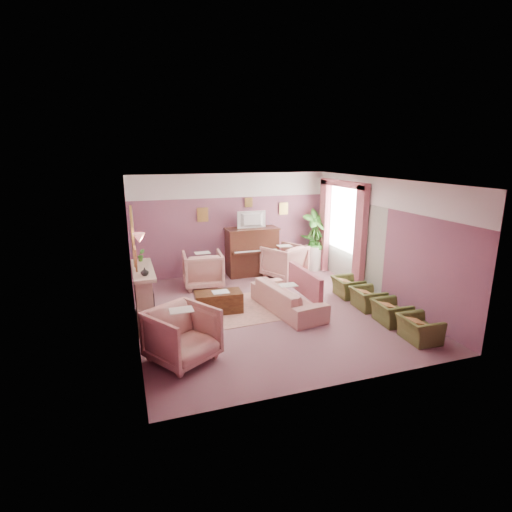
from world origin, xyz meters
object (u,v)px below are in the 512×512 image
object	(u,v)px
coffee_table	(218,302)
floral_armchair_right	(284,260)
piano	(252,252)
olive_chair_b	(391,309)
olive_chair_c	(367,295)
sofa	(288,293)
floral_armchair_left	(203,268)
floral_armchair_front	(182,332)
television	(252,218)
side_table	(312,258)
olive_chair_a	(419,325)
olive_chair_d	(348,284)

from	to	relation	value
coffee_table	floral_armchair_right	size ratio (longest dim) A/B	1.00
piano	olive_chair_b	bearing A→B (deg)	-68.29
olive_chair_c	sofa	bearing A→B (deg)	164.97
floral_armchair_left	olive_chair_b	world-z (taller)	floral_armchair_left
floral_armchair_front	television	bearing A→B (deg)	58.20
olive_chair_b	side_table	distance (m)	3.97
sofa	olive_chair_c	size ratio (longest dim) A/B	2.89
olive_chair_a	olive_chair_c	distance (m)	1.64
floral_armchair_front	piano	bearing A→B (deg)	58.50
floral_armchair_right	olive_chair_b	bearing A→B (deg)	-76.12
coffee_table	olive_chair_b	bearing A→B (deg)	-27.92
sofa	olive_chair_c	xyz separation A→B (m)	(1.71, -0.46, -0.11)
coffee_table	side_table	world-z (taller)	side_table
floral_armchair_right	olive_chair_a	bearing A→B (deg)	-78.68
sofa	olive_chair_b	xyz separation A→B (m)	(1.71, -1.28, -0.11)
floral_armchair_right	olive_chair_a	xyz separation A→B (m)	(0.86, -4.32, -0.20)
coffee_table	television	bearing A→B (deg)	56.54
coffee_table	floral_armchair_right	bearing A→B (deg)	38.56
coffee_table	sofa	bearing A→B (deg)	-15.20
sofa	olive_chair_a	size ratio (longest dim) A/B	2.89
piano	olive_chair_a	world-z (taller)	piano
piano	sofa	size ratio (longest dim) A/B	0.69
olive_chair_b	floral_armchair_left	bearing A→B (deg)	132.27
coffee_table	floral_armchair_right	xyz separation A→B (m)	(2.29, 1.83, 0.28)
floral_armchair_front	olive_chair_b	distance (m)	4.20
piano	side_table	distance (m)	1.86
piano	coffee_table	distance (m)	2.87
sofa	floral_armchair_right	xyz separation A→B (m)	(0.85, 2.22, 0.09)
sofa	floral_armchair_left	distance (m)	2.59
olive_chair_d	coffee_table	bearing A→B (deg)	179.42
television	sofa	xyz separation A→B (m)	(-0.10, -2.72, -1.19)
television	coffee_table	bearing A→B (deg)	-123.46
side_table	floral_armchair_left	bearing A→B (deg)	-171.15
olive_chair_d	side_table	bearing A→B (deg)	84.55
sofa	olive_chair_a	bearing A→B (deg)	-50.83
coffee_table	olive_chair_b	size ratio (longest dim) A/B	1.43
floral_armchair_left	olive_chair_d	bearing A→B (deg)	-29.95
floral_armchair_front	olive_chair_d	xyz separation A→B (m)	(4.19, 1.80, -0.20)
floral_armchair_left	olive_chair_b	bearing A→B (deg)	-47.73
floral_armchair_right	floral_armchair_front	size ratio (longest dim) A/B	1.00
piano	floral_armchair_right	world-z (taller)	piano
olive_chair_c	side_table	distance (m)	3.15
olive_chair_b	sofa	bearing A→B (deg)	143.21
sofa	floral_armchair_front	world-z (taller)	floral_armchair_front
piano	olive_chair_c	xyz separation A→B (m)	(1.61, -3.23, -0.35)
piano	olive_chair_a	size ratio (longest dim) A/B	2.00
olive_chair_c	floral_armchair_left	bearing A→B (deg)	140.03
piano	floral_armchair_front	size ratio (longest dim) A/B	1.39
floral_armchair_right	olive_chair_b	xyz separation A→B (m)	(0.86, -3.50, -0.20)
sofa	olive_chair_d	distance (m)	1.75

